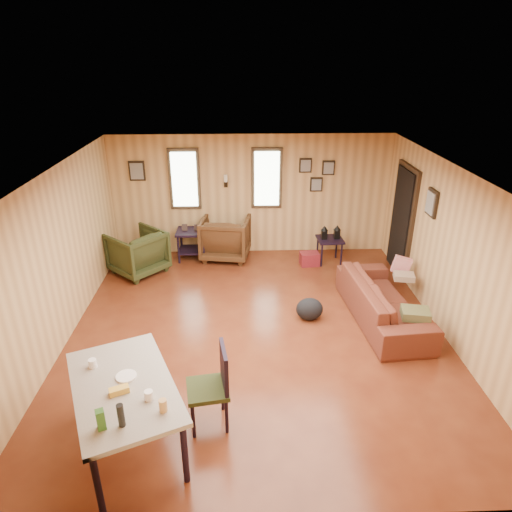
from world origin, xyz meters
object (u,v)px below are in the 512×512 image
at_px(recliner_green, 137,250).
at_px(side_table, 330,237).
at_px(recliner_brown, 226,236).
at_px(dining_table, 124,391).
at_px(sofa, 384,295).
at_px(end_table, 192,239).

xyz_separation_m(recliner_green, side_table, (3.66, 0.32, 0.08)).
xyz_separation_m(recliner_brown, dining_table, (-0.89, -4.82, 0.26)).
height_order(sofa, recliner_brown, recliner_brown).
distance_m(sofa, recliner_brown, 3.46).
xyz_separation_m(side_table, dining_table, (-2.92, -4.51, 0.21)).
distance_m(recliner_green, end_table, 1.12).
bearing_deg(recliner_green, end_table, 163.59).
relative_size(recliner_brown, side_table, 1.22).
xyz_separation_m(recliner_brown, recliner_green, (-1.63, -0.62, -0.02)).
relative_size(sofa, end_table, 2.93).
bearing_deg(sofa, dining_table, 120.48).
xyz_separation_m(sofa, recliner_brown, (-2.47, 2.42, 0.05)).
distance_m(recliner_brown, side_table, 2.06).
distance_m(recliner_brown, recliner_green, 1.74).
relative_size(sofa, side_table, 2.82).
height_order(recliner_brown, dining_table, dining_table).
distance_m(sofa, dining_table, 4.14).
distance_m(sofa, side_table, 2.17).
height_order(recliner_brown, end_table, recliner_brown).
bearing_deg(recliner_brown, end_table, 12.97).
distance_m(recliner_green, side_table, 3.68).
xyz_separation_m(sofa, dining_table, (-3.36, -2.39, 0.31)).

